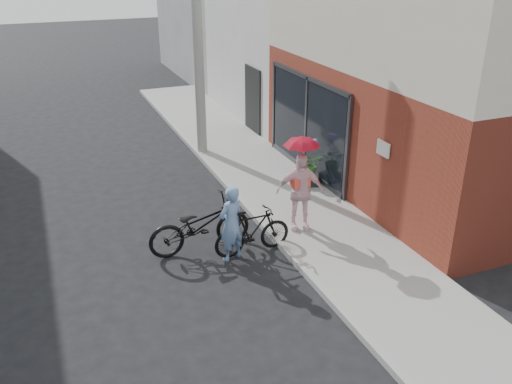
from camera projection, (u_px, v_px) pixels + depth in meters
ground at (241, 263)px, 10.37m from camera, size 80.00×80.00×0.00m
sidewalk at (294, 201)px, 12.76m from camera, size 2.20×24.00×0.12m
curb at (248, 209)px, 12.36m from camera, size 0.12×24.00×0.12m
brick_building at (483, 60)px, 13.33m from camera, size 8.09×8.00×6.00m
plaster_building at (339, 10)px, 19.01m from camera, size 8.00×6.00×7.00m
utility_pole at (197, 31)px, 14.36m from camera, size 0.28×0.28×7.00m
officer at (231, 224)px, 10.21m from camera, size 0.65×0.54×1.52m
bike_left at (200, 225)px, 10.61m from camera, size 2.11×0.82×1.09m
bike_right at (252, 231)px, 10.53m from camera, size 1.59×0.49×0.95m
kimono_woman at (300, 192)px, 11.08m from camera, size 1.06×0.69×1.67m
parasol at (302, 139)px, 10.61m from camera, size 0.70×0.70×0.61m
planter at (309, 180)px, 13.47m from camera, size 0.55×0.55×0.22m
potted_plant at (310, 164)px, 13.30m from camera, size 0.58×0.50×0.64m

